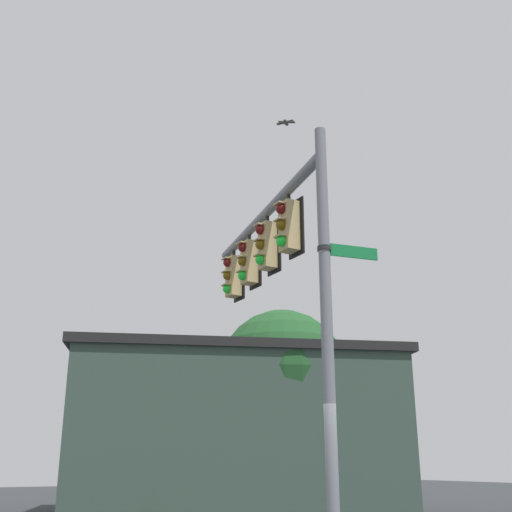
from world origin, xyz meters
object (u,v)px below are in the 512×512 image
(traffic_light_arm_end, at_px, (233,276))
(bird_flying, at_px, (286,122))
(traffic_light_mid_inner, at_px, (267,246))
(traffic_light_mid_outer, at_px, (249,262))
(traffic_light_nearest_pole, at_px, (288,226))
(street_name_sign, at_px, (341,251))

(traffic_light_arm_end, distance_m, bird_flying, 4.09)
(traffic_light_mid_inner, xyz_separation_m, traffic_light_mid_outer, (1.26, -0.24, 0.00))
(traffic_light_mid_inner, distance_m, bird_flying, 3.31)
(traffic_light_mid_inner, distance_m, traffic_light_arm_end, 2.57)
(traffic_light_arm_end, height_order, bird_flying, bird_flying)
(bird_flying, bearing_deg, traffic_light_nearest_pole, 147.76)
(bird_flying, bearing_deg, traffic_light_arm_end, 2.32)
(traffic_light_arm_end, bearing_deg, traffic_light_mid_inner, 169.15)
(traffic_light_mid_inner, relative_size, traffic_light_arm_end, 1.00)
(traffic_light_mid_outer, height_order, bird_flying, bird_flying)
(traffic_light_mid_outer, xyz_separation_m, bird_flying, (-1.21, -0.34, 3.26))
(traffic_light_mid_outer, distance_m, traffic_light_arm_end, 1.28)
(traffic_light_nearest_pole, relative_size, traffic_light_mid_inner, 1.00)
(traffic_light_mid_inner, distance_m, traffic_light_mid_outer, 1.28)
(traffic_light_arm_end, height_order, street_name_sign, traffic_light_arm_end)
(traffic_light_mid_inner, height_order, street_name_sign, traffic_light_mid_inner)
(traffic_light_mid_inner, relative_size, street_name_sign, 1.14)
(traffic_light_mid_outer, bearing_deg, traffic_light_arm_end, -10.85)
(traffic_light_nearest_pole, bearing_deg, traffic_light_mid_inner, -10.85)
(traffic_light_arm_end, relative_size, street_name_sign, 1.14)
(traffic_light_mid_outer, bearing_deg, street_name_sign, 173.99)
(traffic_light_mid_inner, height_order, bird_flying, bird_flying)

